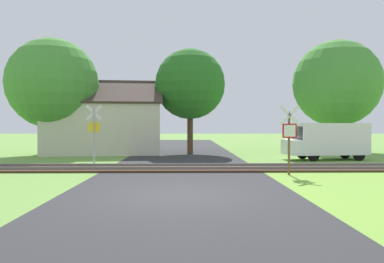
# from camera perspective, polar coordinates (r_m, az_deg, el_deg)

# --- Properties ---
(ground_plane) EXTENTS (160.00, 160.00, 0.00)m
(ground_plane) POSITION_cam_1_polar(r_m,az_deg,el_deg) (11.51, -1.93, -9.67)
(ground_plane) COLOR #6B9942
(road_asphalt) EXTENTS (7.32, 80.00, 0.01)m
(road_asphalt) POSITION_cam_1_polar(r_m,az_deg,el_deg) (13.48, -1.78, -8.08)
(road_asphalt) COLOR #2D2D30
(road_asphalt) RESTS_ON ground
(rail_track) EXTENTS (60.00, 2.60, 0.22)m
(rail_track) POSITION_cam_1_polar(r_m,az_deg,el_deg) (17.97, -1.55, -5.62)
(rail_track) COLOR #422D1E
(rail_track) RESTS_ON ground
(stop_sign_near) EXTENTS (0.88, 0.14, 2.99)m
(stop_sign_near) POSITION_cam_1_polar(r_m,az_deg,el_deg) (16.38, 14.60, -0.47)
(stop_sign_near) COLOR brown
(stop_sign_near) RESTS_ON ground
(crossing_sign_far) EXTENTS (0.86, 0.23, 3.24)m
(crossing_sign_far) POSITION_cam_1_polar(r_m,az_deg,el_deg) (21.04, -14.71, 0.37)
(crossing_sign_far) COLOR #9E9EA5
(crossing_sign_far) RESTS_ON ground
(house) EXTENTS (9.14, 7.17, 5.51)m
(house) POSITION_cam_1_polar(r_m,az_deg,el_deg) (29.00, -13.16, 0.75)
(house) COLOR beige
(house) RESTS_ON ground
(tree_far) EXTENTS (6.83, 6.83, 8.84)m
(tree_far) POSITION_cam_1_polar(r_m,az_deg,el_deg) (32.02, 21.19, 6.83)
(tree_far) COLOR #513823
(tree_far) RESTS_ON ground
(tree_left) EXTENTS (6.37, 6.37, 8.24)m
(tree_left) POSITION_cam_1_polar(r_m,az_deg,el_deg) (28.39, -20.45, 6.85)
(tree_left) COLOR #513823
(tree_left) RESTS_ON ground
(tree_center) EXTENTS (5.25, 5.25, 7.82)m
(tree_center) POSITION_cam_1_polar(r_m,az_deg,el_deg) (28.24, -0.29, 7.20)
(tree_center) COLOR #513823
(tree_center) RESTS_ON ground
(mail_truck) EXTENTS (5.07, 2.38, 2.24)m
(mail_truck) POSITION_cam_1_polar(r_m,az_deg,el_deg) (24.25, 19.93, -1.16)
(mail_truck) COLOR white
(mail_truck) RESTS_ON ground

